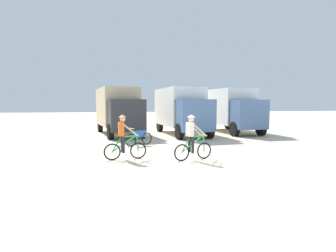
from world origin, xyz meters
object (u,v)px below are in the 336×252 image
cyclist_orange_shirt (124,139)px  bicycle_spare (139,138)px  box_truck_avon_van (181,109)px  cyclist_cowboy_hat (192,139)px  box_truck_tan_camper (118,109)px  box_truck_white_box (230,108)px

cyclist_orange_shirt → bicycle_spare: 3.77m
box_truck_avon_van → cyclist_cowboy_hat: bearing=-99.9°
box_truck_tan_camper → box_truck_white_box: (8.61, 0.13, 0.00)m
box_truck_tan_camper → box_truck_avon_van: size_ratio=1.02×
box_truck_white_box → cyclist_cowboy_hat: size_ratio=3.80×
box_truck_white_box → box_truck_avon_van: bearing=-167.2°
box_truck_tan_camper → box_truck_white_box: 8.61m
box_truck_tan_camper → box_truck_avon_van: (4.49, -0.80, 0.00)m
cyclist_orange_shirt → box_truck_tan_camper: bearing=91.4°
box_truck_tan_camper → cyclist_orange_shirt: bearing=-88.6°
bicycle_spare → cyclist_cowboy_hat: bearing=-66.7°
box_truck_avon_van → cyclist_cowboy_hat: box_truck_avon_van is taller
box_truck_white_box → bicycle_spare: (-7.52, -5.85, -1.48)m
cyclist_cowboy_hat → box_truck_tan_camper: bearing=106.3°
box_truck_avon_van → box_truck_white_box: bearing=12.8°
cyclist_cowboy_hat → box_truck_white_box: bearing=60.4°
box_truck_tan_camper → cyclist_orange_shirt: size_ratio=3.88×
cyclist_cowboy_hat → bicycle_spare: size_ratio=1.22×
cyclist_cowboy_hat → box_truck_avon_van: bearing=80.1°
cyclist_orange_shirt → bicycle_spare: bearing=76.6°
box_truck_avon_van → box_truck_white_box: (4.12, 0.94, 0.00)m
bicycle_spare → box_truck_avon_van: bearing=55.3°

